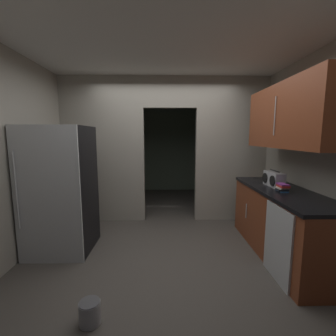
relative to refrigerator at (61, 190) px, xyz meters
name	(u,v)px	position (x,y,z in m)	size (l,w,h in m)	color
ground	(166,257)	(1.44, -0.27, -0.86)	(20.00, 20.00, 0.00)	#47423D
kitchen_overhead_slab	(165,55)	(1.44, 0.15, 1.81)	(4.14, 6.81, 0.06)	silver
kitchen_partition	(164,147)	(1.42, 1.14, 0.53)	(3.74, 0.12, 2.63)	#9E998C
adjoining_room_shell	(164,146)	(1.44, 2.91, 0.46)	(3.74, 2.53, 2.63)	slate
refrigerator	(61,190)	(0.00, 0.00, 0.00)	(0.81, 0.79, 1.72)	black
lower_cabinet_run	(282,222)	(2.98, -0.21, -0.41)	(0.66, 1.90, 0.89)	brown
dishwasher	(277,244)	(2.66, -0.74, -0.44)	(0.02, 0.56, 0.83)	#B7BABC
upper_cabinet_counterside	(289,116)	(2.98, -0.21, 0.97)	(0.36, 1.71, 0.80)	brown
boombox	(274,179)	(2.95, 0.01, 0.13)	(0.15, 0.37, 0.23)	#B2B2B7
book_stack	(282,188)	(2.91, -0.30, 0.08)	(0.13, 0.16, 0.10)	#2D609E
paint_can	(90,312)	(0.78, -1.32, -0.76)	(0.18, 0.18, 0.20)	#99999E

